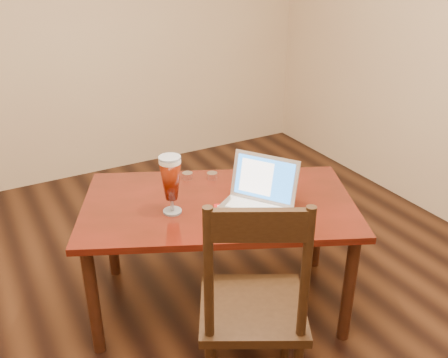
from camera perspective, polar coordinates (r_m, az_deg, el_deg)
dining_table at (r=2.69m, az=-0.67°, el=-3.90°), size 1.65×1.34×0.99m
dining_chair at (r=2.23m, az=3.35°, el=-14.47°), size 0.61×0.60×1.08m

